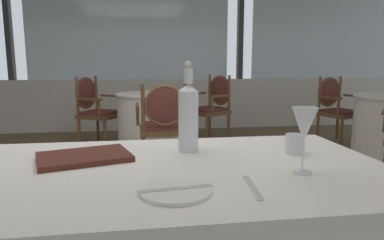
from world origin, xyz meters
The scene contains 14 objects.
ground_plane centered at (0.00, 0.00, 0.00)m, with size 15.23×15.23×0.00m, color #756047.
window_wall_far centered at (0.00, 3.61, 1.09)m, with size 11.72×0.14×2.73m.
side_plate centered at (0.27, -1.29, 0.75)m, with size 0.20×0.20×0.01m, color white.
butter_knife centered at (0.27, -1.29, 0.76)m, with size 0.21×0.02×0.00m, color silver.
dinner_fork centered at (0.49, -1.29, 0.75)m, with size 0.19×0.02×0.00m, color silver.
water_bottle centered at (0.36, -0.85, 0.89)m, with size 0.08×0.08×0.36m.
wine_glass centered at (0.69, -1.18, 0.90)m, with size 0.08×0.08×0.21m.
water_tumbler centered at (0.77, -0.94, 0.78)m, with size 0.06×0.06×0.08m, color white.
menu_book centered at (-0.03, -0.92, 0.76)m, with size 0.32×0.22×0.02m, color #512319.
dining_chair_0_2 centered at (2.84, 2.20, 0.54)m, with size 0.63×0.58×0.93m.
background_table_1 centered at (0.36, 2.04, 0.37)m, with size 1.02×1.02×0.75m.
dining_chair_1_0 centered at (0.38, 1.10, 0.55)m, with size 0.54×0.48×0.91m.
dining_chair_1_1 centered at (1.17, 2.52, 0.55)m, with size 0.63×0.65×0.95m.
dining_chair_1_2 centered at (-0.46, 2.49, 0.54)m, with size 0.63×0.65×0.94m.
Camera 1 is at (0.19, -2.17, 1.09)m, focal length 31.86 mm.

